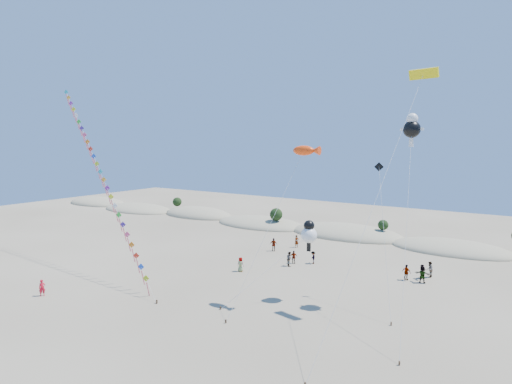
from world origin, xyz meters
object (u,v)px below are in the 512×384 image
Objects in this scene: parafoil_kite at (422,78)px; flyer_foreground at (42,288)px; kite_train at (99,169)px; fish_kite at (306,151)px.

flyer_foreground is at bearing -153.12° from parafoil_kite.
kite_train reaches higher than flyer_foreground.
fish_kite is 0.70× the size of parafoil_kite.
fish_kite is 9.04× the size of flyer_foreground.
parafoil_kite reaches higher than flyer_foreground.
kite_train is at bearing -175.14° from fish_kite.
flyer_foreground is at bearing -151.01° from fish_kite.
fish_kite is 11.36m from parafoil_kite.
kite_train reaches higher than fish_kite.
fish_kite is 28.75m from flyer_foreground.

